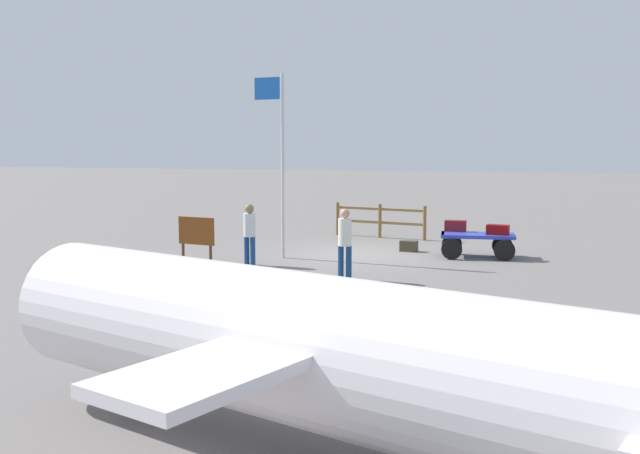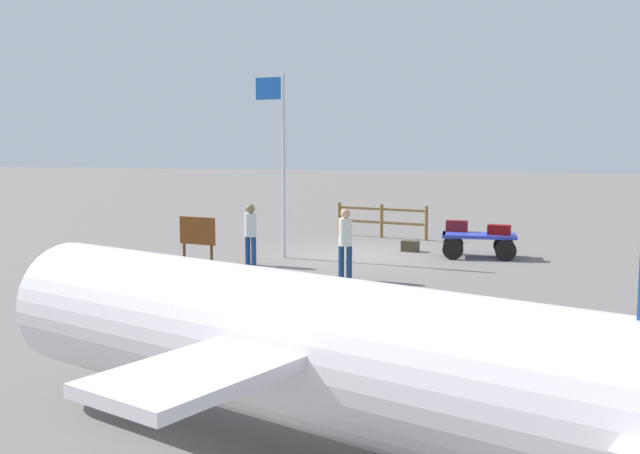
% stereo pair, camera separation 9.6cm
% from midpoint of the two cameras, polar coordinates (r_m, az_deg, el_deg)
% --- Properties ---
extents(ground_plane, '(120.00, 120.00, 0.00)m').
position_cam_midpoint_polar(ground_plane, '(22.23, 2.67, -2.07)').
color(ground_plane, slate).
extents(luggage_cart, '(2.15, 1.32, 0.69)m').
position_cam_midpoint_polar(luggage_cart, '(21.98, 11.76, -1.02)').
color(luggage_cart, '#2D3CB8').
rests_on(luggage_cart, ground).
extents(suitcase_dark, '(0.66, 0.41, 0.28)m').
position_cam_midpoint_polar(suitcase_dark, '(21.82, 13.29, -0.20)').
color(suitcase_dark, maroon).
rests_on(suitcase_dark, luggage_cart).
extents(suitcase_grey, '(0.62, 0.34, 0.32)m').
position_cam_midpoint_polar(suitcase_grey, '(22.40, 10.18, 0.09)').
color(suitcase_grey, maroon).
rests_on(suitcase_grey, luggage_cart).
extents(suitcase_navy, '(0.55, 0.43, 0.33)m').
position_cam_midpoint_polar(suitcase_navy, '(22.87, 6.67, -1.45)').
color(suitcase_navy, '#37301F').
rests_on(suitcase_navy, ground).
extents(worker_lead, '(0.34, 0.33, 1.73)m').
position_cam_midpoint_polar(worker_lead, '(18.04, 1.76, -0.90)').
color(worker_lead, navy).
rests_on(worker_lead, ground).
extents(worker_trailing, '(0.40, 0.40, 1.66)m').
position_cam_midpoint_polar(worker_trailing, '(20.25, -5.54, -0.19)').
color(worker_trailing, navy).
rests_on(worker_trailing, ground).
extents(airplane_near, '(8.79, 5.07, 3.22)m').
position_cam_midpoint_polar(airplane_near, '(7.93, -2.66, -8.96)').
color(airplane_near, white).
rests_on(airplane_near, ground).
extents(flagpole, '(0.89, 0.18, 5.22)m').
position_cam_midpoint_polar(flagpole, '(21.29, -3.26, 5.91)').
color(flagpole, silver).
rests_on(flagpole, ground).
extents(signboard, '(1.11, 0.28, 1.31)m').
position_cam_midpoint_polar(signboard, '(20.43, -9.55, -0.52)').
color(signboard, '#4C3319').
rests_on(signboard, ground).
extents(wooden_fence, '(3.30, 0.83, 1.17)m').
position_cam_midpoint_polar(wooden_fence, '(25.97, 4.48, 0.65)').
color(wooden_fence, brown).
rests_on(wooden_fence, ground).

